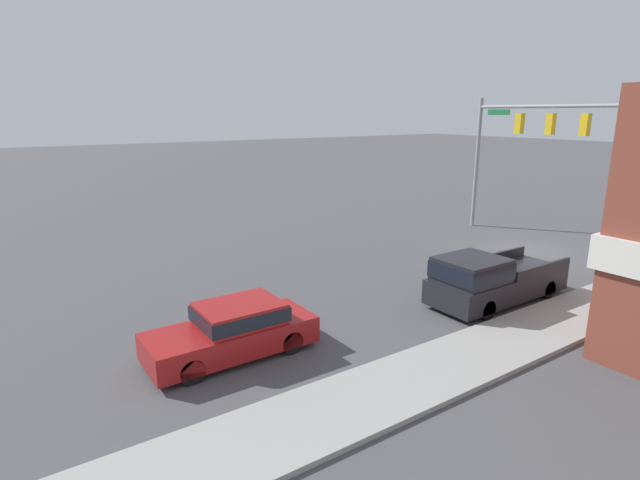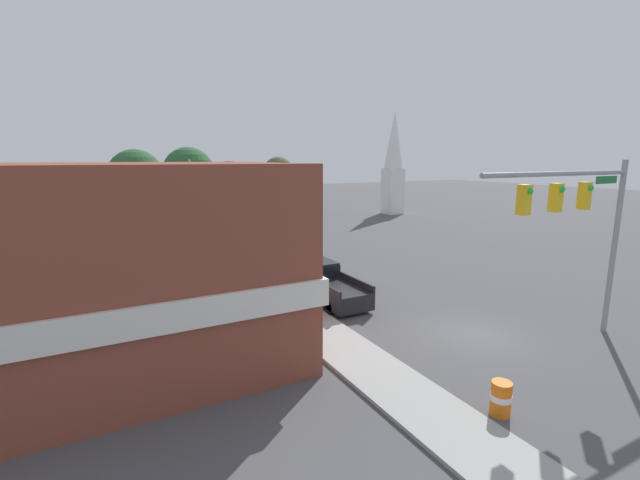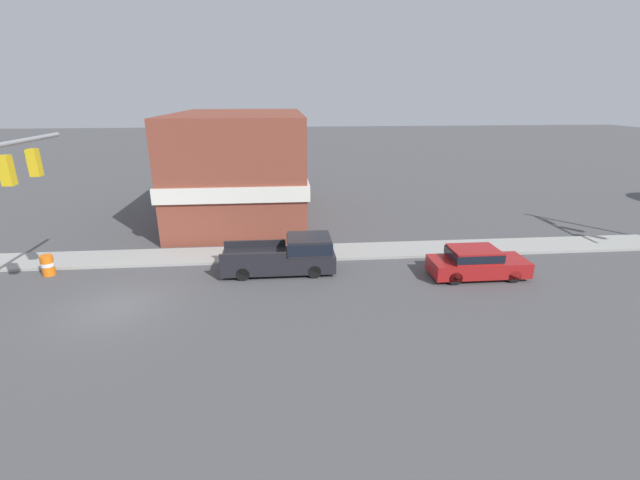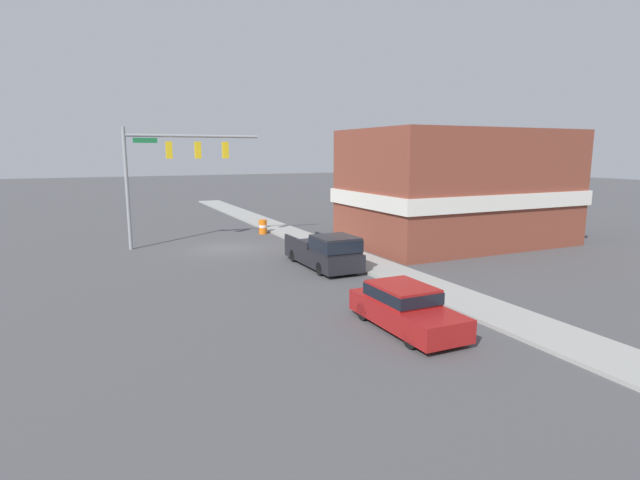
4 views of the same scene
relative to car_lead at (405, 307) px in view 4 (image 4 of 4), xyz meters
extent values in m
plane|color=#4C4C4F|center=(1.84, -16.45, -0.77)|extent=(200.00, 200.00, 0.00)
cube|color=#9E9E99|center=(-3.86, -16.45, -0.70)|extent=(2.40, 60.00, 0.14)
cylinder|color=gray|center=(7.17, -18.78, 2.92)|extent=(0.22, 0.22, 7.37)
cylinder|color=gray|center=(3.05, -18.78, 6.10)|extent=(8.25, 0.18, 0.18)
cube|color=gold|center=(4.61, -18.78, 5.24)|extent=(0.36, 0.36, 1.05)
sphere|color=green|center=(4.61, -18.98, 5.55)|extent=(0.22, 0.22, 0.22)
cube|color=gold|center=(2.85, -18.78, 5.24)|extent=(0.36, 0.36, 1.05)
sphere|color=green|center=(2.85, -18.98, 5.55)|extent=(0.22, 0.22, 0.22)
cube|color=gold|center=(1.09, -18.78, 5.24)|extent=(0.36, 0.36, 1.05)
sphere|color=green|center=(1.09, -18.98, 5.55)|extent=(0.22, 0.22, 0.22)
cube|color=#196B38|center=(5.97, -18.78, 5.81)|extent=(1.40, 0.04, 0.30)
cylinder|color=black|center=(-0.81, 1.54, -0.44)|extent=(0.22, 0.66, 0.66)
cylinder|color=black|center=(0.81, 1.54, -0.44)|extent=(0.22, 0.66, 0.66)
cylinder|color=black|center=(-0.81, -1.34, -0.44)|extent=(0.22, 0.66, 0.66)
cylinder|color=black|center=(0.81, -1.34, -0.44)|extent=(0.22, 0.66, 0.66)
cube|color=maroon|center=(0.00, 0.10, -0.22)|extent=(1.84, 4.66, 0.74)
cube|color=maroon|center=(0.00, -0.18, 0.43)|extent=(1.69, 2.23, 0.56)
cube|color=black|center=(0.00, -0.18, 0.43)|extent=(1.71, 2.32, 0.39)
cylinder|color=black|center=(-2.35, -7.85, -0.44)|extent=(0.22, 0.66, 0.66)
cylinder|color=black|center=(-0.56, -7.85, -0.44)|extent=(0.22, 0.66, 0.66)
cylinder|color=black|center=(-2.35, -11.30, -0.44)|extent=(0.22, 0.66, 0.66)
cylinder|color=black|center=(-0.56, -11.30, -0.44)|extent=(0.22, 0.66, 0.66)
cube|color=black|center=(-1.46, -9.58, -0.17)|extent=(2.01, 5.56, 0.85)
cube|color=black|center=(-1.46, -8.05, 0.66)|extent=(1.91, 2.11, 0.80)
cube|color=black|center=(-1.46, -8.05, 0.66)|extent=(1.93, 2.20, 0.56)
cube|color=black|center=(-2.40, -10.78, 0.43)|extent=(0.12, 3.15, 0.35)
cube|color=black|center=(-0.51, -10.78, 0.43)|extent=(0.12, 3.15, 0.35)
cylinder|color=orange|center=(-2.06, -20.92, -0.26)|extent=(0.59, 0.59, 1.03)
cylinder|color=white|center=(-2.06, -20.92, -0.21)|extent=(0.60, 0.60, 0.19)
cube|color=brown|center=(-12.40, -12.15, 2.86)|extent=(13.68, 8.59, 7.26)
cube|color=silver|center=(-12.40, -12.15, 2.28)|extent=(13.98, 8.89, 0.90)
camera|label=1|loc=(-11.85, 5.19, 5.80)|focal=28.00mm
camera|label=2|loc=(-12.11, -28.47, 6.65)|focal=24.00mm
camera|label=3|loc=(18.51, -9.28, 7.79)|focal=24.00mm
camera|label=4|loc=(9.44, 13.37, 5.13)|focal=28.00mm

